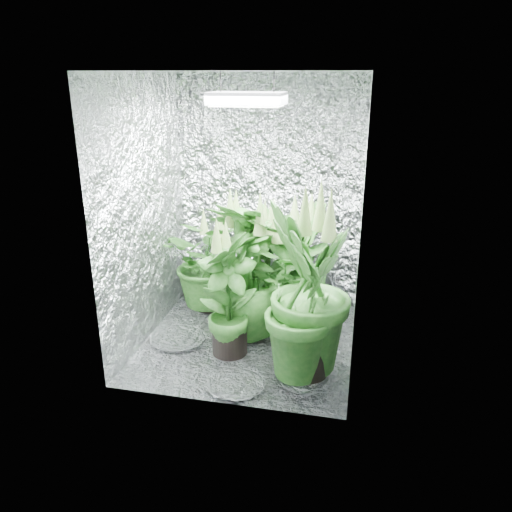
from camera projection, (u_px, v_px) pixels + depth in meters
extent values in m
plane|color=silver|center=(248.00, 341.00, 3.93)|extent=(1.60, 1.60, 0.00)
cube|color=silver|center=(269.00, 194.00, 4.32)|extent=(1.60, 0.02, 2.00)
cube|color=silver|center=(216.00, 257.00, 2.85)|extent=(1.60, 0.02, 2.00)
cube|color=silver|center=(144.00, 213.00, 3.75)|extent=(0.02, 1.60, 2.00)
cube|color=silver|center=(361.00, 226.00, 3.43)|extent=(0.02, 1.60, 2.00)
cube|color=silver|center=(247.00, 71.00, 3.24)|extent=(1.60, 1.60, 0.01)
cube|color=gray|center=(247.00, 98.00, 3.30)|extent=(0.50, 0.30, 0.08)
cube|color=white|center=(247.00, 105.00, 3.31)|extent=(0.46, 0.26, 0.01)
cylinder|color=black|center=(220.00, 81.00, 3.30)|extent=(0.01, 0.01, 0.13)
cylinder|color=black|center=(274.00, 82.00, 3.23)|extent=(0.01, 0.01, 0.13)
cylinder|color=black|center=(210.00, 295.00, 4.46)|extent=(0.27, 0.27, 0.24)
cylinder|color=#452E12|center=(209.00, 284.00, 4.42)|extent=(0.25, 0.25, 0.03)
imported|color=#124411|center=(209.00, 261.00, 4.35)|extent=(0.90, 0.90, 0.83)
cone|color=olive|center=(207.00, 222.00, 4.23)|extent=(0.09, 0.09, 0.24)
cylinder|color=black|center=(267.00, 309.00, 4.20)|extent=(0.27, 0.27, 0.24)
cylinder|color=#452E12|center=(267.00, 297.00, 4.16)|extent=(0.25, 0.25, 0.03)
imported|color=#124411|center=(268.00, 266.00, 4.07)|extent=(0.69, 0.69, 0.96)
cone|color=olive|center=(268.00, 216.00, 3.92)|extent=(0.09, 0.09, 0.24)
cylinder|color=black|center=(297.00, 303.00, 4.25)|extent=(0.32, 0.32, 0.28)
cylinder|color=#452E12|center=(298.00, 290.00, 4.21)|extent=(0.29, 0.29, 0.03)
imported|color=#124411|center=(299.00, 260.00, 4.11)|extent=(0.71, 0.71, 1.00)
cone|color=olive|center=(300.00, 209.00, 3.96)|extent=(0.10, 0.10, 0.28)
cylinder|color=black|center=(246.00, 318.00, 3.99)|extent=(0.32, 0.32, 0.29)
cylinder|color=#452E12|center=(246.00, 303.00, 3.95)|extent=(0.30, 0.30, 0.03)
imported|color=#124411|center=(246.00, 268.00, 3.85)|extent=(0.74, 0.74, 1.07)
cone|color=olive|center=(245.00, 209.00, 3.68)|extent=(0.10, 0.10, 0.29)
cylinder|color=black|center=(286.00, 321.00, 4.01)|extent=(0.25, 0.25, 0.22)
cylinder|color=#452E12|center=(286.00, 311.00, 3.97)|extent=(0.23, 0.23, 0.03)
imported|color=#124411|center=(287.00, 280.00, 3.88)|extent=(0.91, 0.91, 0.89)
cone|color=olive|center=(288.00, 232.00, 3.75)|extent=(0.08, 0.08, 0.22)
cylinder|color=black|center=(230.00, 338.00, 3.74)|extent=(0.26, 0.26, 0.23)
cylinder|color=#452E12|center=(229.00, 326.00, 3.70)|extent=(0.24, 0.24, 0.03)
imported|color=#124411|center=(229.00, 291.00, 3.60)|extent=(0.67, 0.67, 0.96)
cone|color=olive|center=(228.00, 235.00, 3.45)|extent=(0.08, 0.08, 0.23)
cylinder|color=black|center=(305.00, 359.00, 3.43)|extent=(0.32, 0.32, 0.28)
cylinder|color=#452E12|center=(306.00, 343.00, 3.38)|extent=(0.29, 0.29, 0.03)
imported|color=#124411|center=(308.00, 291.00, 3.25)|extent=(0.77, 0.77, 1.24)
cone|color=olive|center=(311.00, 209.00, 3.06)|extent=(0.10, 0.10, 0.28)
cylinder|color=black|center=(334.00, 310.00, 4.36)|extent=(0.14, 0.14, 0.08)
cylinder|color=black|center=(335.00, 293.00, 4.31)|extent=(0.13, 0.13, 0.10)
cylinder|color=#4C4C51|center=(329.00, 293.00, 4.30)|extent=(0.13, 0.29, 0.30)
torus|color=#4C4C51|center=(329.00, 293.00, 4.30)|extent=(0.13, 0.30, 0.31)
cube|color=white|center=(315.00, 342.00, 3.33)|extent=(0.05, 0.03, 0.07)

